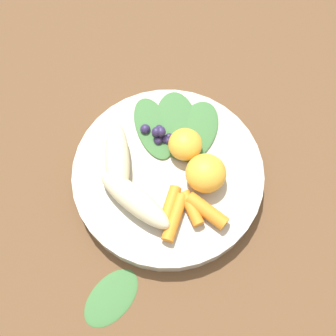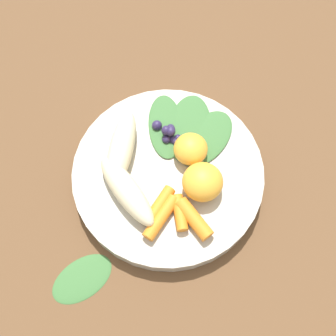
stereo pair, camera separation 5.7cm
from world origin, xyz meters
name	(u,v)px [view 2 (the right image)]	position (x,y,z in m)	size (l,w,h in m)	color
ground_plane	(168,178)	(0.00, 0.00, 0.00)	(2.40, 2.40, 0.00)	brown
bowl	(168,175)	(0.00, 0.00, 0.01)	(0.27, 0.27, 0.03)	#B2AD9E
banana_peeled_left	(127,191)	(-0.03, 0.06, 0.05)	(0.12, 0.03, 0.03)	beige
banana_peeled_right	(121,148)	(0.03, 0.06, 0.05)	(0.12, 0.03, 0.03)	beige
orange_segment_near	(191,149)	(0.02, -0.03, 0.05)	(0.05, 0.05, 0.04)	#F4A833
orange_segment_far	(203,182)	(-0.03, -0.04, 0.05)	(0.06, 0.06, 0.04)	#F4A833
carrot_front	(160,204)	(-0.05, 0.01, 0.04)	(0.02, 0.02, 0.05)	orange
carrot_mid_left	(161,217)	(-0.07, 0.01, 0.04)	(0.02, 0.02, 0.06)	orange
carrot_mid_right	(180,213)	(-0.06, -0.01, 0.04)	(0.02, 0.02, 0.05)	orange
carrot_rear	(194,219)	(-0.07, -0.03, 0.04)	(0.02, 0.02, 0.06)	orange
blueberry_pile	(168,132)	(0.06, 0.00, 0.04)	(0.04, 0.04, 0.02)	#2D234C
kale_leaf_left	(206,138)	(0.05, -0.06, 0.03)	(0.10, 0.06, 0.01)	#3D7038
kale_leaf_right	(189,128)	(0.07, -0.03, 0.03)	(0.11, 0.06, 0.01)	#3D7038
kale_leaf_rear	(165,126)	(0.07, 0.00, 0.03)	(0.11, 0.05, 0.01)	#3D7038
kale_leaf_stray	(82,279)	(-0.14, 0.12, 0.00)	(0.09, 0.05, 0.01)	#3D7038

